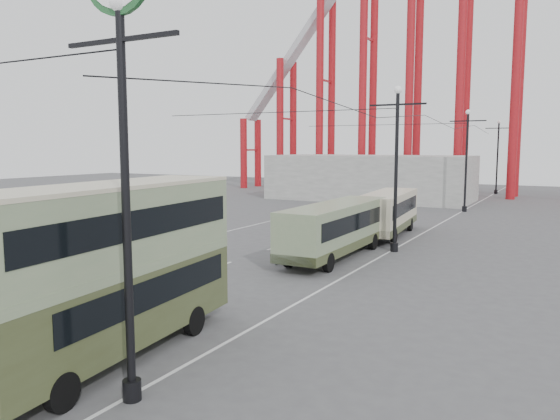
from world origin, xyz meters
The scene contains 12 objects.
ground centered at (0.00, 0.00, 0.00)m, with size 160.00×160.00×0.00m, color #4C4C4E.
road_markings centered at (-0.86, 19.70, 0.01)m, with size 12.52×120.00×0.01m.
lamp_post_near centered at (5.60, -3.00, 7.86)m, with size 3.20×0.44×10.80m.
lamp_post_mid centered at (5.60, 18.00, 4.68)m, with size 3.20×0.44×9.32m.
lamp_post_far centered at (5.60, 40.00, 4.68)m, with size 3.20×0.44×9.32m.
lamp_post_distant centered at (5.60, 62.00, 4.68)m, with size 3.20×0.44×9.32m.
roller_coaster centered at (-2.49, 56.89, 22.92)m, with size 52.95×5.00×55.48m.
fairground_shed centered at (-6.00, 47.00, 2.50)m, with size 22.00×10.00×5.00m, color gray.
double_decker_bus centered at (3.30, -1.33, 2.78)m, with size 3.18×9.41×4.96m.
single_decker_green centered at (3.29, 14.91, 1.65)m, with size 2.43×10.33×2.92m.
single_decker_cream centered at (3.50, 23.36, 1.64)m, with size 3.21×9.52×2.91m.
pedestrian centered at (1.51, 11.76, 0.95)m, with size 0.70×0.46×1.91m, color black.
Camera 1 is at (14.56, -12.13, 5.97)m, focal length 35.00 mm.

